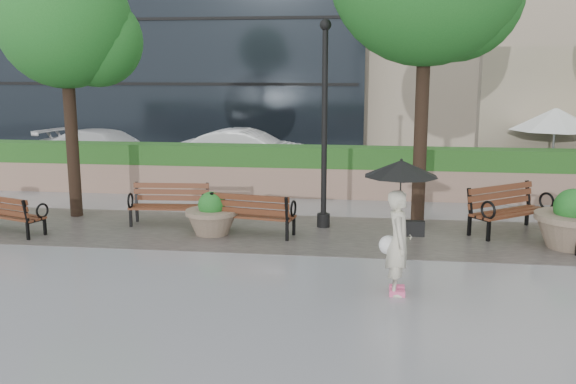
# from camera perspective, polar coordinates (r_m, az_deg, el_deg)

# --- Properties ---
(ground) EXTENTS (100.00, 100.00, 0.00)m
(ground) POSITION_cam_1_polar(r_m,az_deg,el_deg) (10.58, -0.30, -7.86)
(ground) COLOR gray
(ground) RESTS_ON ground
(cobble_strip) EXTENTS (28.00, 3.20, 0.01)m
(cobble_strip) POSITION_cam_1_polar(r_m,az_deg,el_deg) (13.43, 1.44, -3.71)
(cobble_strip) COLOR #383330
(cobble_strip) RESTS_ON ground
(hedge_wall) EXTENTS (24.00, 0.80, 1.35)m
(hedge_wall) POSITION_cam_1_polar(r_m,az_deg,el_deg) (17.20, 2.87, 1.81)
(hedge_wall) COLOR #91705E
(hedge_wall) RESTS_ON ground
(asphalt_street) EXTENTS (40.00, 7.00, 0.00)m
(asphalt_street) POSITION_cam_1_polar(r_m,az_deg,el_deg) (21.24, 3.74, 1.78)
(asphalt_street) COLOR black
(asphalt_street) RESTS_ON ground
(bench_0) EXTENTS (1.64, 1.10, 0.83)m
(bench_0) POSITION_cam_1_polar(r_m,az_deg,el_deg) (14.57, -23.39, -2.49)
(bench_0) COLOR #5B2D1A
(bench_0) RESTS_ON ground
(bench_1) EXTENTS (1.73, 0.78, 0.90)m
(bench_1) POSITION_cam_1_polar(r_m,az_deg,el_deg) (14.33, -10.48, -1.86)
(bench_1) COLOR #5B2D1A
(bench_1) RESTS_ON ground
(bench_2) EXTENTS (1.76, 0.95, 0.90)m
(bench_2) POSITION_cam_1_polar(r_m,az_deg,el_deg) (13.25, -3.08, -2.75)
(bench_2) COLOR #5B2D1A
(bench_2) RESTS_ON ground
(bench_3) EXTENTS (1.89, 1.70, 0.99)m
(bench_3) POSITION_cam_1_polar(r_m,az_deg,el_deg) (14.18, 19.01, -2.32)
(bench_3) COLOR #5B2D1A
(bench_3) RESTS_ON ground
(planter_left) EXTENTS (1.08, 1.08, 0.91)m
(planter_left) POSITION_cam_1_polar(r_m,az_deg,el_deg) (13.38, -6.79, -2.30)
(planter_left) COLOR #7F6B56
(planter_left) RESTS_ON ground
(planter_right) EXTENTS (1.38, 1.38, 1.16)m
(planter_right) POSITION_cam_1_polar(r_m,az_deg,el_deg) (13.43, 23.89, -2.71)
(planter_right) COLOR #7F6B56
(planter_right) RESTS_ON ground
(lamppost) EXTENTS (0.28, 0.28, 4.40)m
(lamppost) POSITION_cam_1_polar(r_m,az_deg,el_deg) (13.65, 3.24, 4.82)
(lamppost) COLOR black
(lamppost) RESTS_ON ground
(tree_0) EXTENTS (3.10, 2.94, 5.88)m
(tree_0) POSITION_cam_1_polar(r_m,az_deg,el_deg) (15.45, -18.59, 13.69)
(tree_0) COLOR black
(tree_0) RESTS_ON ground
(patio_umb_white) EXTENTS (2.50, 2.50, 2.30)m
(patio_umb_white) POSITION_cam_1_polar(r_m,az_deg,el_deg) (19.35, 22.68, 5.96)
(patio_umb_white) COLOR black
(patio_umb_white) RESTS_ON ground
(car_left) EXTENTS (5.14, 3.04, 1.40)m
(car_left) POSITION_cam_1_polar(r_m,az_deg,el_deg) (21.95, -15.73, 3.53)
(car_left) COLOR silver
(car_left) RESTS_ON ground
(car_right) EXTENTS (4.43, 1.78, 1.43)m
(car_right) POSITION_cam_1_polar(r_m,az_deg,el_deg) (20.92, -3.60, 3.61)
(car_right) COLOR silver
(car_right) RESTS_ON ground
(pedestrian) EXTENTS (1.12, 1.12, 2.06)m
(pedestrian) POSITION_cam_1_polar(r_m,az_deg,el_deg) (9.83, 9.88, -1.90)
(pedestrian) COLOR beige
(pedestrian) RESTS_ON ground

